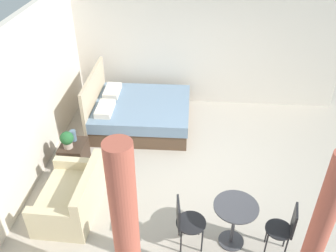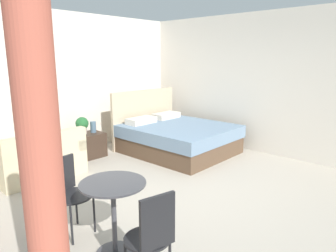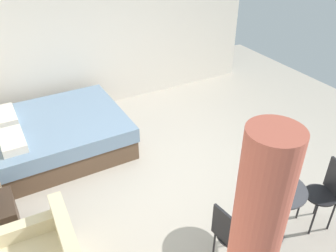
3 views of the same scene
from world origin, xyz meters
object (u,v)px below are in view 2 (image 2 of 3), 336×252
Objects in this scene: potted_plant at (82,125)px; vase at (93,127)px; nightstand at (89,145)px; cafe_chair_near_window at (67,188)px; cafe_chair_near_couch at (152,235)px; couch at (39,161)px; balcony_table at (114,205)px; bed at (176,137)px.

vase is at bearing -8.83° from potted_plant.
cafe_chair_near_window is at bearing -127.62° from nightstand.
cafe_chair_near_couch is (-1.83, -3.53, -0.02)m from vase.
cafe_chair_near_couch reaches higher than cafe_chair_near_window.
couch reaches higher than balcony_table.
potted_plant is at bearing 63.13° from balcony_table.
potted_plant is 0.44× the size of balcony_table.
couch is (-2.55, 0.70, -0.04)m from bed.
nightstand is 0.64× the size of cafe_chair_near_window.
couch is at bearing 164.69° from bed.
potted_plant is at bearing 65.72° from cafe_chair_near_couch.
cafe_chair_near_couch is (-1.71, -3.52, 0.32)m from nightstand.
cafe_chair_near_window is (-0.52, -1.83, 0.25)m from couch.
nightstand is (1.14, 0.31, -0.04)m from couch.
balcony_table is (-0.43, -2.53, 0.25)m from couch.
balcony_table reaches higher than nightstand.
cafe_chair_near_couch is at bearing -92.24° from cafe_chair_near_window.
balcony_table is at bearing 77.82° from cafe_chair_near_couch.
bed is at bearing -35.50° from nightstand.
potted_plant reaches higher than balcony_table.
nightstand is 0.43m from potted_plant.
balcony_table is at bearing -116.87° from potted_plant.
balcony_table is at bearing -120.54° from vase.
cafe_chair_near_couch is at bearing -141.22° from bed.
bed reaches higher than potted_plant.
couch is at bearing 80.45° from balcony_table.
potted_plant is 3.91m from cafe_chair_near_couch.
cafe_chair_near_couch is (-0.57, -3.21, 0.29)m from couch.
vase is at bearing 50.52° from cafe_chair_near_window.
balcony_table is (-1.68, -2.85, -0.06)m from vase.
vase is 0.24× the size of cafe_chair_near_couch.
potted_plant is at bearing 171.17° from vase.
potted_plant is (-0.10, 0.04, 0.42)m from nightstand.
cafe_chair_near_window is at bearing -129.48° from vase.
cafe_chair_near_couch is (-3.13, -2.51, 0.24)m from bed.
vase is 0.29× the size of balcony_table.
balcony_table is at bearing -148.43° from bed.
cafe_chair_near_couch is (-1.61, -3.56, -0.10)m from potted_plant.
nightstand is at bearing 15.39° from couch.
cafe_chair_near_couch is at bearing -117.37° from vase.
bed is 1.74m from nightstand.
vase is at bearing 141.86° from bed.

